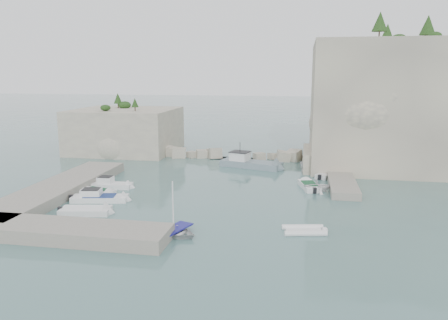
% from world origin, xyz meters
% --- Properties ---
extents(ground, '(400.00, 400.00, 0.00)m').
position_xyz_m(ground, '(0.00, 0.00, 0.00)').
color(ground, slate).
rests_on(ground, ground).
extents(cliff_east, '(26.00, 22.00, 17.00)m').
position_xyz_m(cliff_east, '(23.00, 23.00, 8.50)').
color(cliff_east, beige).
rests_on(cliff_east, ground).
extents(cliff_terrace, '(8.00, 10.00, 2.50)m').
position_xyz_m(cliff_terrace, '(13.00, 18.00, 1.25)').
color(cliff_terrace, beige).
rests_on(cliff_terrace, ground).
extents(outcrop_west, '(16.00, 14.00, 7.00)m').
position_xyz_m(outcrop_west, '(-20.00, 25.00, 3.50)').
color(outcrop_west, beige).
rests_on(outcrop_west, ground).
extents(quay_west, '(5.00, 24.00, 1.10)m').
position_xyz_m(quay_west, '(-17.00, -1.00, 0.55)').
color(quay_west, '#9E9689').
rests_on(quay_west, ground).
extents(quay_south, '(18.00, 4.00, 1.10)m').
position_xyz_m(quay_south, '(-10.00, -12.50, 0.55)').
color(quay_south, '#9E9689').
rests_on(quay_south, ground).
extents(ledge_east, '(3.00, 16.00, 0.80)m').
position_xyz_m(ledge_east, '(13.50, 10.00, 0.40)').
color(ledge_east, '#9E9689').
rests_on(ledge_east, ground).
extents(breakwater, '(28.00, 3.00, 1.40)m').
position_xyz_m(breakwater, '(-1.00, 22.00, 0.70)').
color(breakwater, beige).
rests_on(breakwater, ground).
extents(motorboat_c, '(4.93, 2.86, 0.70)m').
position_xyz_m(motorboat_c, '(-12.83, -0.38, 0.00)').
color(motorboat_c, silver).
rests_on(motorboat_c, ground).
extents(motorboat_e, '(5.31, 2.88, 0.70)m').
position_xyz_m(motorboat_e, '(-10.81, -6.58, 0.00)').
color(motorboat_e, white).
rests_on(motorboat_e, ground).
extents(motorboat_b, '(5.18, 1.85, 1.40)m').
position_xyz_m(motorboat_b, '(-12.41, 2.57, 0.00)').
color(motorboat_b, white).
rests_on(motorboat_b, ground).
extents(motorboat_d, '(6.42, 2.97, 1.40)m').
position_xyz_m(motorboat_d, '(-11.33, -2.58, 0.00)').
color(motorboat_d, white).
rests_on(motorboat_d, ground).
extents(rowboat, '(4.87, 4.16, 0.85)m').
position_xyz_m(rowboat, '(-1.16, -10.36, 0.00)').
color(rowboat, silver).
rests_on(rowboat, ground).
extents(inflatable_dinghy, '(4.06, 2.53, 0.44)m').
position_xyz_m(inflatable_dinghy, '(9.22, -7.83, 0.00)').
color(inflatable_dinghy, white).
rests_on(inflatable_dinghy, ground).
extents(tender_east_a, '(3.46, 3.12, 1.61)m').
position_xyz_m(tender_east_a, '(10.67, 5.15, 0.00)').
color(tender_east_a, white).
rests_on(tender_east_a, ground).
extents(tender_east_b, '(2.79, 5.07, 0.70)m').
position_xyz_m(tender_east_b, '(9.76, 6.41, 0.00)').
color(tender_east_b, white).
rests_on(tender_east_b, ground).
extents(tender_east_c, '(3.06, 4.56, 0.70)m').
position_xyz_m(tender_east_c, '(11.90, 12.47, 0.00)').
color(tender_east_c, silver).
rests_on(tender_east_c, ground).
extents(tender_east_d, '(4.42, 2.34, 1.62)m').
position_xyz_m(tender_east_d, '(10.66, 15.19, 0.00)').
color(tender_east_d, white).
rests_on(tender_east_d, ground).
extents(work_boat, '(9.75, 5.28, 2.20)m').
position_xyz_m(work_boat, '(1.92, 16.33, 0.00)').
color(work_boat, slate).
rests_on(work_boat, ground).
extents(rowboat_mast, '(0.10, 0.10, 4.20)m').
position_xyz_m(rowboat_mast, '(-1.16, -10.36, 2.53)').
color(rowboat_mast, white).
rests_on(rowboat_mast, rowboat).
extents(vegetation, '(53.48, 13.88, 13.40)m').
position_xyz_m(vegetation, '(17.83, 24.40, 17.93)').
color(vegetation, '#1E4219').
rests_on(vegetation, ground).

